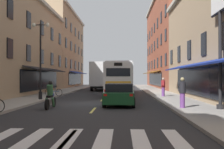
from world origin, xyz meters
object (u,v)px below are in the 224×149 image
object	(u,v)px
street_lamp_twin	(40,57)
billboard_sign	(220,15)
box_truck	(101,76)
transit_bus	(120,78)
motorcycle_rider	(50,97)
pedestrian_near	(163,86)
bicycle_mid	(54,92)
pedestrian_mid	(182,92)
sedan_mid	(107,83)
sedan_near	(120,94)

from	to	relation	value
street_lamp_twin	billboard_sign	bearing A→B (deg)	-25.07
box_truck	transit_bus	bearing A→B (deg)	-71.54
motorcycle_rider	pedestrian_near	world-z (taller)	pedestrian_near
motorcycle_rider	bicycle_mid	distance (m)	8.15
pedestrian_mid	sedan_mid	bearing A→B (deg)	-113.83
pedestrian_mid	street_lamp_twin	xyz separation A→B (m)	(-9.92, 5.09, 2.44)
pedestrian_near	street_lamp_twin	size ratio (longest dim) A/B	0.28
street_lamp_twin	sedan_mid	bearing A→B (deg)	82.64
street_lamp_twin	transit_bus	bearing A→B (deg)	50.03
pedestrian_near	sedan_mid	bearing A→B (deg)	121.85
box_truck	motorcycle_rider	world-z (taller)	box_truck
sedan_near	pedestrian_near	size ratio (longest dim) A/B	2.85
box_truck	street_lamp_twin	bearing A→B (deg)	-102.20
bicycle_mid	street_lamp_twin	xyz separation A→B (m)	(-0.17, -3.21, 2.97)
bicycle_mid	pedestrian_near	world-z (taller)	pedestrian_near
pedestrian_mid	bicycle_mid	bearing A→B (deg)	-75.21
pedestrian_near	pedestrian_mid	distance (m)	8.59
billboard_sign	transit_bus	size ratio (longest dim) A/B	0.59
sedan_mid	billboard_sign	bearing A→B (deg)	-75.96
transit_bus	street_lamp_twin	world-z (taller)	street_lamp_twin
pedestrian_mid	sedan_near	bearing A→B (deg)	-70.52
transit_bus	street_lamp_twin	xyz separation A→B (m)	(-6.28, -7.49, 1.72)
sedan_mid	motorcycle_rider	world-z (taller)	motorcycle_rider
sedan_mid	pedestrian_near	world-z (taller)	pedestrian_near
box_truck	pedestrian_mid	size ratio (longest dim) A/B	4.42
billboard_sign	street_lamp_twin	world-z (taller)	billboard_sign
sedan_near	bicycle_mid	bearing A→B (deg)	137.11
sedan_near	street_lamp_twin	xyz separation A→B (m)	(-6.30, 2.49, 2.73)
billboard_sign	pedestrian_mid	distance (m)	4.71
box_truck	motorcycle_rider	size ratio (longest dim) A/B	3.71
bicycle_mid	sedan_near	bearing A→B (deg)	-42.89
transit_bus	bicycle_mid	xyz separation A→B (m)	(-6.11, -4.28, -1.25)
transit_bus	box_truck	size ratio (longest dim) A/B	1.52
transit_bus	billboard_sign	bearing A→B (deg)	-66.80
motorcycle_rider	pedestrian_mid	distance (m)	7.76
pedestrian_near	pedestrian_mid	bearing A→B (deg)	-75.59
sedan_mid	pedestrian_mid	size ratio (longest dim) A/B	2.50
billboard_sign	box_truck	bearing A→B (deg)	111.37
sedan_mid	street_lamp_twin	world-z (taller)	street_lamp_twin
pedestrian_mid	billboard_sign	bearing A→B (deg)	131.78
box_truck	motorcycle_rider	xyz separation A→B (m)	(-1.28, -20.65, -1.30)
sedan_mid	pedestrian_mid	xyz separation A→B (m)	(6.35, -32.73, 0.32)
sedan_mid	bicycle_mid	world-z (taller)	sedan_mid
sedan_mid	motorcycle_rider	size ratio (longest dim) A/B	2.09
transit_bus	sedan_near	distance (m)	10.03
sedan_mid	motorcycle_rider	bearing A→B (deg)	-92.48
box_truck	sedan_near	xyz separation A→B (m)	(2.85, -18.45, -1.28)
bicycle_mid	street_lamp_twin	size ratio (longest dim) A/B	0.28
bicycle_mid	street_lamp_twin	world-z (taller)	street_lamp_twin
bicycle_mid	pedestrian_mid	xyz separation A→B (m)	(9.75, -8.30, 0.53)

